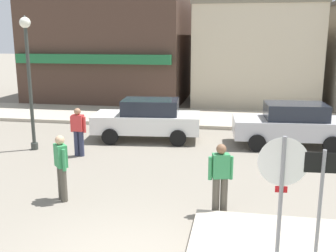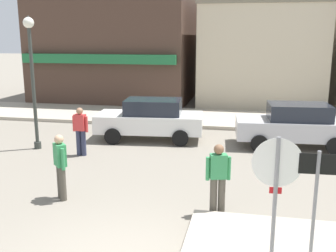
{
  "view_description": "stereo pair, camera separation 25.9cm",
  "coord_description": "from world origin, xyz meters",
  "views": [
    {
      "loc": [
        1.67,
        -5.68,
        3.85
      ],
      "look_at": [
        -0.14,
        4.5,
        1.5
      ],
      "focal_mm": 42.0,
      "sensor_mm": 36.0,
      "label": 1
    },
    {
      "loc": [
        1.93,
        -5.63,
        3.85
      ],
      "look_at": [
        -0.14,
        4.5,
        1.5
      ],
      "focal_mm": 42.0,
      "sensor_mm": 36.0,
      "label": 2
    }
  ],
  "objects": [
    {
      "name": "one_way_sign",
      "position": [
        3.08,
        0.66,
        1.33
      ],
      "size": [
        0.6,
        0.07,
        2.1
      ],
      "color": "gray",
      "rests_on": "ground"
    },
    {
      "name": "pedestrian_crossing_far",
      "position": [
        -3.41,
        6.08,
        0.87
      ],
      "size": [
        0.56,
        0.25,
        1.61
      ],
      "color": "#2D334C",
      "rests_on": "ground"
    },
    {
      "name": "parked_car_nearest",
      "position": [
        -1.65,
        8.56,
        0.81
      ],
      "size": [
        4.14,
        2.16,
        1.56
      ],
      "color": "white",
      "rests_on": "ground"
    },
    {
      "name": "parked_car_second",
      "position": [
        3.61,
        8.57,
        0.81
      ],
      "size": [
        4.11,
        2.1,
        1.56
      ],
      "color": "#B7B7BC",
      "rests_on": "ground"
    },
    {
      "name": "building_storefront_left_near",
      "position": [
        2.56,
        18.6,
        2.86
      ],
      "size": [
        6.9,
        6.87,
        5.71
      ],
      "color": "beige",
      "rests_on": "ground"
    },
    {
      "name": "building_corner_shop",
      "position": [
        -6.08,
        18.7,
        3.77
      ],
      "size": [
        9.36,
        8.61,
        7.53
      ],
      "color": "#473328",
      "rests_on": "ground"
    },
    {
      "name": "lamp_post",
      "position": [
        -5.26,
        6.53,
        2.96
      ],
      "size": [
        0.36,
        0.36,
        4.54
      ],
      "color": "#333833",
      "rests_on": "ground"
    },
    {
      "name": "pedestrian_kerb_side",
      "position": [
        1.38,
        2.51,
        0.87
      ],
      "size": [
        0.55,
        0.3,
        1.61
      ],
      "color": "#4C473D",
      "rests_on": "ground"
    },
    {
      "name": "kerb_far",
      "position": [
        0.0,
        12.65,
        0.07
      ],
      "size": [
        80.0,
        4.0,
        0.15
      ],
      "primitive_type": "cube",
      "color": "#A89E8C",
      "rests_on": "ground"
    },
    {
      "name": "stop_sign",
      "position": [
        2.45,
        0.64,
        1.52
      ],
      "size": [
        0.82,
        0.08,
        2.3
      ],
      "color": "gray",
      "rests_on": "ground"
    },
    {
      "name": "pedestrian_crossing_near",
      "position": [
        -2.38,
        2.6,
        0.87
      ],
      "size": [
        0.44,
        0.46,
        1.61
      ],
      "color": "#4C473D",
      "rests_on": "ground"
    }
  ]
}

